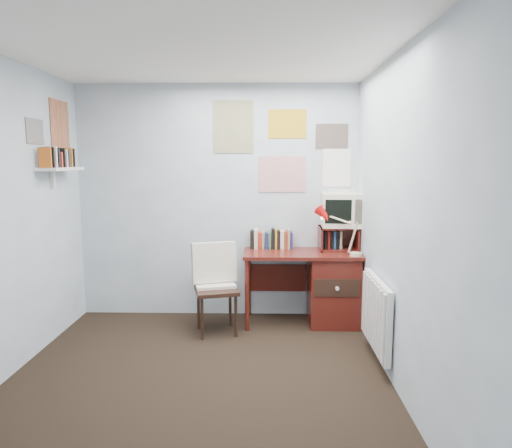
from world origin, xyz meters
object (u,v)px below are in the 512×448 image
Objects in this scene: crt_tv at (341,208)px; wall_shelf at (61,169)px; desk at (327,285)px; desk_chair at (216,290)px; radiator at (377,314)px; desk_lamp at (356,234)px; tv_riser at (338,238)px.

crt_tv is 0.65× the size of wall_shelf.
desk is 1.94× the size of wall_shelf.
radiator is (1.42, -0.62, -0.01)m from desk_chair.
desk_lamp is at bearing -9.69° from desk_chair.
radiator is (0.14, -1.06, -0.78)m from crt_tv.
wall_shelf reaches higher than tv_riser.
crt_tv reaches higher than desk_chair.
desk_chair reaches higher than radiator.
desk is at bearing 8.40° from wall_shelf.
radiator is (0.29, -0.93, 0.01)m from desk.
tv_riser is at bearing -140.30° from crt_tv.
radiator is 1.29× the size of wall_shelf.
crt_tv is 2.80m from wall_shelf.
radiator is at bearing -84.52° from desk_lamp.
radiator is at bearing -72.76° from desk.
desk_chair is at bearing -172.66° from desk_lamp.
desk_lamp is at bearing 93.06° from radiator.
tv_riser is at bearing 99.28° from radiator.
radiator is at bearing -38.40° from desk_chair.
wall_shelf is at bearing -171.60° from desk.
desk_chair is 1.99× the size of desk_lamp.
desk_lamp is 1.08× the size of crt_tv.
wall_shelf is (-2.86, 0.55, 1.20)m from radiator.
desk reaches higher than radiator.
wall_shelf is (-2.57, -0.38, 1.21)m from desk.
radiator is at bearing -78.67° from crt_tv.
desk is 2.77× the size of desk_lamp.
crt_tv is 1.32m from radiator.
tv_riser is at bearing 10.32° from wall_shelf.
desk_chair is 1.49m from desk_lamp.
desk_lamp is at bearing -66.27° from tv_riser.
wall_shelf reaches higher than desk.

